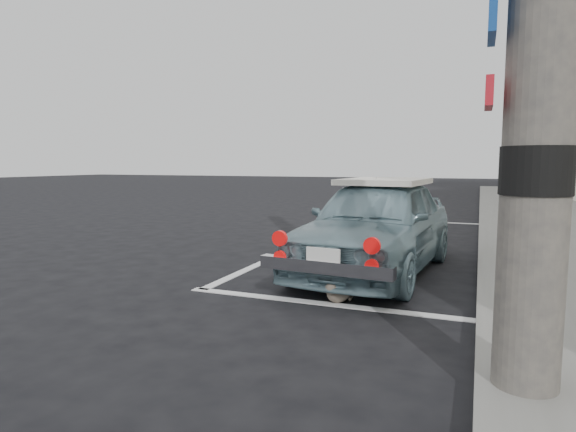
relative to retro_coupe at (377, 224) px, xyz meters
name	(u,v)px	position (x,y,z in m)	size (l,w,h in m)	color
ground	(298,287)	(-0.62, -1.08, -0.59)	(80.00, 80.00, 0.00)	black
pline_rear	(329,304)	(-0.12, -1.58, -0.59)	(3.00, 0.12, 0.01)	silver
pline_front	(418,221)	(-0.12, 5.42, -0.59)	(3.00, 0.12, 0.01)	silver
pline_side	(311,241)	(-1.52, 1.92, -0.59)	(0.12, 7.00, 0.01)	silver
retro_coupe	(377,224)	(0.00, 0.00, 0.00)	(1.67, 3.55, 1.17)	#7596A2
cat	(338,291)	(-0.07, -1.48, -0.48)	(0.28, 0.42, 0.24)	#7A6B5D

